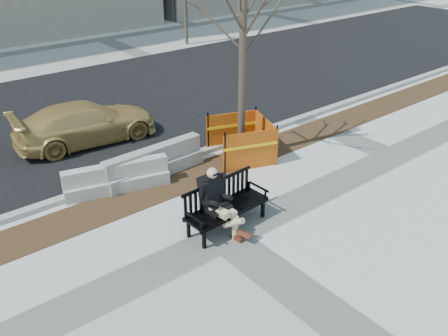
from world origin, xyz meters
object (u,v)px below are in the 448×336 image
(seated_man, at_px, (216,230))
(tree_fence, at_px, (241,157))
(jersey_barrier_right, at_px, (155,175))
(sedan, at_px, (89,141))
(jersey_barrier_left, at_px, (118,190))
(bench, at_px, (227,226))

(seated_man, relative_size, tree_fence, 0.25)
(tree_fence, height_order, jersey_barrier_right, tree_fence)
(sedan, xyz_separation_m, jersey_barrier_left, (-0.67, -3.18, 0.00))
(bench, xyz_separation_m, tree_fence, (2.46, 2.41, 0.00))
(jersey_barrier_right, bearing_deg, seated_man, -96.92)
(jersey_barrier_left, xyz_separation_m, jersey_barrier_right, (1.12, 0.08, 0.00))
(tree_fence, bearing_deg, jersey_barrier_right, 166.15)
(bench, bearing_deg, jersey_barrier_left, 107.72)
(jersey_barrier_right, bearing_deg, jersey_barrier_left, -177.98)
(seated_man, bearing_deg, sedan, 88.44)
(sedan, bearing_deg, seated_man, -173.30)
(jersey_barrier_left, bearing_deg, tree_fence, 6.74)
(bench, height_order, tree_fence, tree_fence)
(sedan, height_order, jersey_barrier_right, sedan)
(tree_fence, relative_size, jersey_barrier_right, 2.07)
(seated_man, distance_m, jersey_barrier_left, 3.03)
(bench, distance_m, seated_man, 0.27)
(tree_fence, distance_m, jersey_barrier_left, 3.63)
(bench, bearing_deg, seated_man, 168.58)
(sedan, bearing_deg, jersey_barrier_left, 172.96)
(tree_fence, bearing_deg, bench, -135.54)
(sedan, relative_size, jersey_barrier_left, 1.63)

